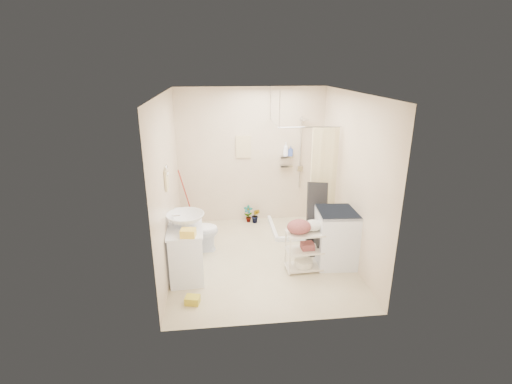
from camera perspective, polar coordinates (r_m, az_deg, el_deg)
The scene contains 23 objects.
floor at distance 6.12m, azimuth 0.82°, elevation -10.11°, with size 3.20×3.20×0.00m, color beige.
ceiling at distance 5.35m, azimuth 0.95°, elevation 14.95°, with size 2.80×3.20×0.04m, color silver.
wall_back at distance 7.13m, azimuth -0.75°, elevation 5.46°, with size 2.80×0.04×2.60m, color beige.
wall_front at distance 4.12m, azimuth 3.70°, elevation -5.19°, with size 2.80×0.04×2.60m, color beige.
wall_left at distance 5.60m, azimuth -13.47°, elevation 1.04°, with size 0.04×3.20×2.60m, color beige.
wall_right at distance 5.93m, azimuth 14.43°, elevation 1.98°, with size 0.04×3.20×2.60m, color beige.
vanity at distance 5.61m, azimuth -10.68°, elevation -8.80°, with size 0.50×0.89×0.79m, color silver.
sink at distance 5.40m, azimuth -10.79°, elevation -4.22°, with size 0.54×0.54×0.19m, color silver.
counter_basket at distance 5.09m, azimuth -10.40°, elevation -6.21°, with size 0.20×0.15×0.11m, color yellow.
floor_basket at distance 5.13m, azimuth -9.76°, elevation -15.87°, with size 0.27×0.21×0.14m, color gold.
toilet at distance 6.28m, azimuth -9.13°, elevation -5.85°, with size 0.40×0.71×0.72m, color white.
mop at distance 7.23m, azimuth -10.86°, elevation -0.80°, with size 0.11×0.11×1.13m, color maroon, non-canonical shape.
potted_plant_a at distance 7.35m, azimuth -1.22°, elevation -3.39°, with size 0.18×0.12×0.34m, color maroon.
potted_plant_b at distance 7.32m, azimuth -0.06°, elevation -3.66°, with size 0.16×0.13×0.30m, color #974424.
hanging_towel at distance 7.05m, azimuth -1.96°, elevation 6.97°, with size 0.28×0.03×0.42m, color beige.
towel_ring at distance 5.36m, azimuth -13.64°, elevation 2.10°, with size 0.04×0.22×0.34m, color #D5C187, non-canonical shape.
tp_holder at distance 5.85m, azimuth -12.59°, elevation -4.20°, with size 0.08×0.12×0.14m, color white, non-canonical shape.
shower at distance 6.81m, azimuth 6.87°, elevation 2.47°, with size 1.10×1.10×2.10m, color white, non-canonical shape.
shampoo_bottle_a at distance 7.11m, azimuth 4.60°, elevation 6.59°, with size 0.10×0.10×0.26m, color white.
shampoo_bottle_b at distance 7.15m, azimuth 5.36°, elevation 6.33°, with size 0.08×0.08×0.18m, color #334892.
washing_machine at distance 5.92m, azimuth 12.26°, elevation -6.82°, with size 0.60×0.62×0.88m, color silver.
laundry_rack at distance 5.68m, azimuth 7.45°, elevation -8.43°, with size 0.55×0.32×0.76m, color beige, non-canonical shape.
ironing_board at distance 6.04m, azimuth 9.32°, elevation -4.19°, with size 0.35×0.10×1.25m, color black, non-canonical shape.
Camera 1 is at (-0.68, -5.29, 3.01)m, focal length 26.00 mm.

